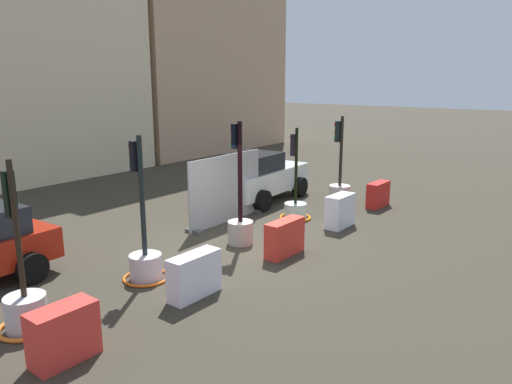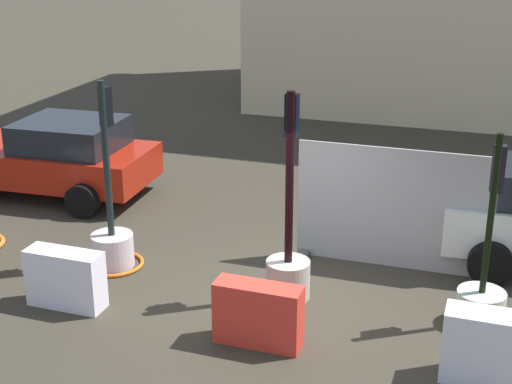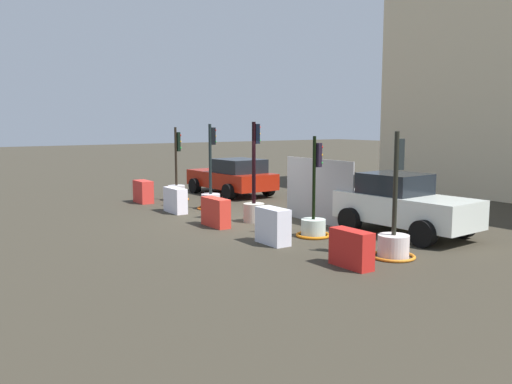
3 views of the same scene
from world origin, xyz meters
TOP-DOWN VIEW (x-y plane):
  - ground_plane at (0.00, 0.00)m, footprint 120.00×120.00m
  - traffic_light_0 at (-5.46, 0.37)m, footprint 0.97×0.97m
  - traffic_light_1 at (-2.87, 0.43)m, footprint 0.97×0.97m
  - traffic_light_2 at (0.08, 0.29)m, footprint 0.64×0.64m
  - traffic_light_3 at (2.78, 0.39)m, footprint 0.94×0.94m
  - traffic_light_4 at (5.56, 0.40)m, footprint 1.01×1.01m
  - construction_barrier_0 at (-5.60, -0.97)m, footprint 0.98×0.48m
  - construction_barrier_1 at (-2.85, -0.96)m, footprint 1.12×0.41m
  - construction_barrier_2 at (0.06, -1.07)m, footprint 1.15×0.39m
  - construction_barrier_3 at (2.88, -1.03)m, footprint 0.99×0.45m
  - construction_barrier_4 at (5.60, -0.97)m, footprint 1.03×0.39m
  - car_white_van at (3.93, 2.61)m, footprint 3.97×2.23m
  - building_corner_block at (11.90, 14.46)m, footprint 11.00×8.22m
  - site_fence_panel at (1.31, 1.81)m, footprint 3.02×0.50m

SIDE VIEW (x-z plane):
  - ground_plane at x=0.00m, z-range 0.00..0.00m
  - traffic_light_3 at x=2.78m, z-range -0.97..1.72m
  - construction_barrier_4 at x=5.60m, z-range 0.00..0.80m
  - traffic_light_0 at x=-5.46m, z-range -1.01..1.86m
  - construction_barrier_2 at x=0.06m, z-range 0.00..0.85m
  - construction_barrier_1 at x=-2.85m, z-range 0.00..0.85m
  - construction_barrier_0 at x=-5.60m, z-range 0.00..0.85m
  - traffic_light_4 at x=5.56m, z-range -0.99..1.87m
  - construction_barrier_3 at x=2.88m, z-range 0.00..0.92m
  - traffic_light_1 at x=-2.87m, z-range -1.04..1.96m
  - traffic_light_2 at x=0.08m, z-range -0.92..2.15m
  - car_white_van at x=3.93m, z-range -0.01..1.65m
  - site_fence_panel at x=1.31m, z-range -0.06..1.90m
  - building_corner_block at x=11.90m, z-range 0.03..12.88m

